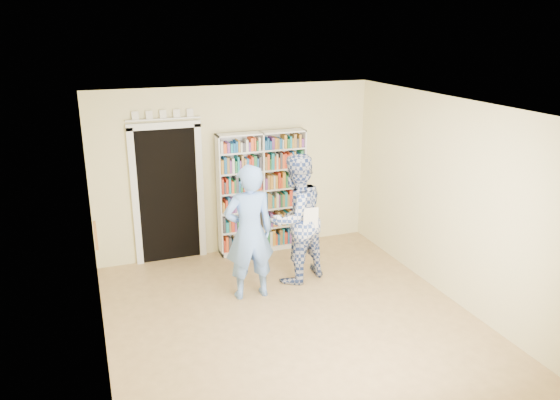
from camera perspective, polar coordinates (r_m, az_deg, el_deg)
name	(u,v)px	position (r m, az deg, el deg)	size (l,w,h in m)	color
floor	(293,321)	(7.06, 1.35, -12.57)	(5.00, 5.00, 0.00)	#977549
ceiling	(295,107)	(6.15, 1.54, 9.67)	(5.00, 5.00, 0.00)	white
wall_back	(236,171)	(8.75, -4.61, 3.07)	(4.50, 4.50, 0.00)	beige
wall_left	(95,247)	(6.07, -18.77, -4.63)	(5.00, 5.00, 0.00)	beige
wall_right	(452,201)	(7.56, 17.49, -0.09)	(5.00, 5.00, 0.00)	beige
bookshelf	(262,192)	(8.80, -1.93, 0.85)	(1.44, 0.27, 1.98)	white
doorway	(168,188)	(8.55, -11.65, 1.23)	(1.10, 0.08, 2.43)	black
wall_art	(96,235)	(6.24, -18.71, -3.52)	(0.03, 0.25, 0.25)	maroon
man_blue	(249,232)	(7.29, -3.24, -3.41)	(0.68, 0.45, 1.87)	#6795E6
man_plaid	(296,219)	(7.76, 1.65, -1.97)	(0.92, 0.71, 1.88)	navy
paper_sheet	(311,218)	(7.53, 3.24, -1.92)	(0.22, 0.01, 0.30)	white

